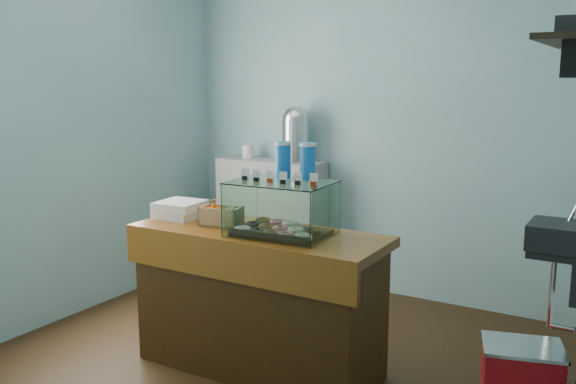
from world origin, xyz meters
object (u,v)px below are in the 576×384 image
Objects in this scene: counter at (258,300)px; display_case at (284,205)px; coffee_urn at (296,133)px; red_cooler at (521,377)px.

display_case reaches higher than counter.
display_case is at bearing 7.39° from counter.
counter is at bearing -67.85° from coffee_urn.
coffee_urn is at bearing 112.15° from counter.
coffee_urn is (-0.64, 1.57, 0.90)m from counter.
red_cooler is at bearing -29.71° from coffee_urn.
coffee_urn is at bearing 133.99° from red_cooler.
counter is 3.21× the size of red_cooler.
counter is at bearing 176.48° from red_cooler.
counter is at bearing -175.98° from display_case.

